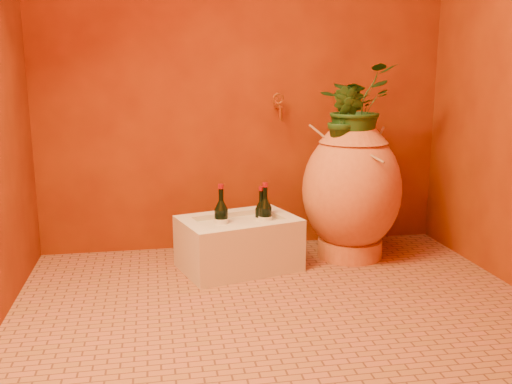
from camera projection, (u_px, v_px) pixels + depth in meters
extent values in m
plane|color=brown|center=(279.00, 306.00, 2.71)|extent=(2.50, 2.50, 0.00)
cube|color=#601C05|center=(244.00, 44.00, 3.40)|extent=(2.50, 0.02, 2.50)
cylinder|color=#BF6D36|center=(350.00, 247.00, 3.42)|extent=(0.44, 0.44, 0.11)
ellipsoid|color=#BF6D36|center=(352.00, 190.00, 3.35)|extent=(0.67, 0.67, 0.73)
cone|color=#BF6D36|center=(354.00, 133.00, 3.28)|extent=(0.46, 0.46, 0.11)
torus|color=#BF6D36|center=(354.00, 122.00, 3.26)|extent=(0.28, 0.28, 0.05)
cylinder|color=olive|center=(343.00, 152.00, 3.24)|extent=(0.35, 0.25, 0.30)
cylinder|color=olive|center=(357.00, 148.00, 3.17)|extent=(0.19, 0.36, 0.13)
cylinder|color=olive|center=(375.00, 144.00, 3.23)|extent=(0.22, 0.27, 0.16)
cube|color=beige|center=(239.00, 246.00, 3.21)|extent=(0.72, 0.58, 0.26)
cube|color=beige|center=(234.00, 213.00, 3.34)|extent=(0.62, 0.25, 0.03)
cube|color=beige|center=(243.00, 229.00, 3.01)|extent=(0.62, 0.25, 0.03)
cube|color=beige|center=(189.00, 223.00, 3.13)|extent=(0.15, 0.27, 0.03)
cube|color=beige|center=(286.00, 218.00, 3.22)|extent=(0.15, 0.27, 0.03)
cylinder|color=black|center=(221.00, 225.00, 3.18)|extent=(0.08, 0.08, 0.18)
cone|color=black|center=(221.00, 205.00, 3.15)|extent=(0.08, 0.08, 0.05)
cylinder|color=black|center=(221.00, 194.00, 3.14)|extent=(0.03, 0.03, 0.07)
cylinder|color=maroon|center=(221.00, 186.00, 3.13)|extent=(0.03, 0.03, 0.03)
cylinder|color=silver|center=(221.00, 225.00, 3.18)|extent=(0.08, 0.08, 0.08)
cylinder|color=black|center=(265.00, 223.00, 3.23)|extent=(0.07, 0.07, 0.18)
cone|color=black|center=(265.00, 203.00, 3.21)|extent=(0.07, 0.07, 0.05)
cylinder|color=black|center=(265.00, 193.00, 3.19)|extent=(0.03, 0.03, 0.07)
cylinder|color=maroon|center=(265.00, 185.00, 3.18)|extent=(0.03, 0.03, 0.02)
cylinder|color=silver|center=(265.00, 223.00, 3.23)|extent=(0.08, 0.08, 0.08)
cylinder|color=black|center=(261.00, 223.00, 3.25)|extent=(0.07, 0.07, 0.16)
cone|color=black|center=(261.00, 205.00, 3.23)|extent=(0.07, 0.07, 0.05)
cylinder|color=black|center=(261.00, 196.00, 3.22)|extent=(0.02, 0.02, 0.06)
cylinder|color=maroon|center=(261.00, 189.00, 3.21)|extent=(0.03, 0.03, 0.02)
cylinder|color=silver|center=(261.00, 223.00, 3.25)|extent=(0.07, 0.07, 0.07)
cylinder|color=#A26425|center=(278.00, 107.00, 3.45)|extent=(0.02, 0.13, 0.02)
cylinder|color=#A26425|center=(280.00, 114.00, 3.40)|extent=(0.02, 0.02, 0.08)
torus|color=#A26425|center=(278.00, 99.00, 3.44)|extent=(0.07, 0.01, 0.07)
cylinder|color=#A26425|center=(278.00, 103.00, 3.45)|extent=(0.01, 0.01, 0.05)
imported|color=#193E16|center=(355.00, 106.00, 3.25)|extent=(0.56, 0.55, 0.48)
imported|color=#193E16|center=(345.00, 119.00, 3.19)|extent=(0.26, 0.26, 0.37)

